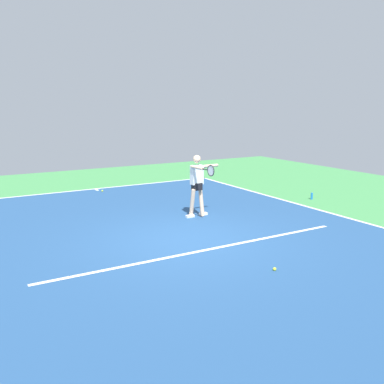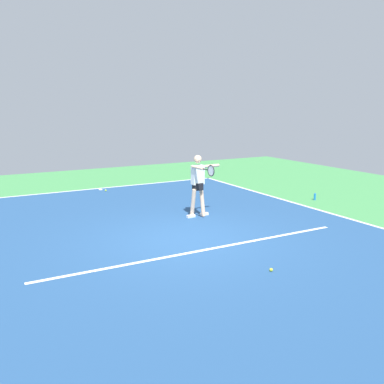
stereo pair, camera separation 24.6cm
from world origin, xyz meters
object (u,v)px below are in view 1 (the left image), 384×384
tennis_ball_near_player (102,191)px  tennis_player (198,182)px  water_bottle (312,196)px  tennis_ball_by_sideline (275,269)px

tennis_ball_near_player → tennis_player: bearing=104.4°
tennis_ball_near_player → water_bottle: 7.25m
tennis_ball_by_sideline → water_bottle: water_bottle is taller
tennis_player → water_bottle: size_ratio=7.80×
tennis_player → tennis_ball_by_sideline: 4.24m
tennis_ball_by_sideline → water_bottle: (-5.12, -4.06, 0.08)m
tennis_ball_near_player → tennis_ball_by_sideline: bearing=92.8°
water_bottle → tennis_ball_by_sideline: bearing=38.4°
tennis_ball_by_sideline → water_bottle: bearing=-141.6°
water_bottle → tennis_player: bearing=-0.1°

